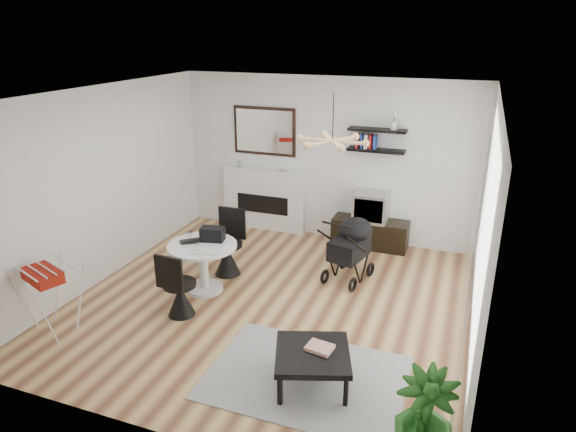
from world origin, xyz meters
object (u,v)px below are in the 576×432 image
(stroller, at_px, (351,251))
(coffee_table, at_px, (313,355))
(fireplace, at_px, (264,192))
(crt_tv, at_px, (371,207))
(drying_rack, at_px, (51,298))
(dining_table, at_px, (203,260))
(tv_console, at_px, (370,233))
(potted_plant, at_px, (424,419))

(stroller, xyz_separation_m, coffee_table, (0.22, -2.45, -0.08))
(fireplace, relative_size, crt_tv, 4.02)
(coffee_table, bearing_deg, drying_rack, -177.23)
(crt_tv, relative_size, dining_table, 0.57)
(tv_console, bearing_deg, coffee_table, -87.16)
(fireplace, height_order, coffee_table, fireplace)
(crt_tv, bearing_deg, tv_console, 27.27)
(stroller, bearing_deg, coffee_table, -71.55)
(fireplace, relative_size, tv_console, 1.76)
(crt_tv, height_order, stroller, stroller)
(crt_tv, relative_size, potted_plant, 0.61)
(fireplace, distance_m, crt_tv, 1.94)
(dining_table, bearing_deg, coffee_table, -34.56)
(potted_plant, bearing_deg, fireplace, 126.43)
(tv_console, distance_m, coffee_table, 3.67)
(fireplace, bearing_deg, stroller, -35.57)
(tv_console, distance_m, dining_table, 2.93)
(dining_table, height_order, drying_rack, drying_rack)
(tv_console, distance_m, potted_plant, 4.50)
(crt_tv, height_order, potted_plant, crt_tv)
(drying_rack, bearing_deg, potted_plant, 14.73)
(tv_console, bearing_deg, stroller, -91.64)
(fireplace, relative_size, coffee_table, 2.32)
(crt_tv, bearing_deg, coffee_table, -87.05)
(crt_tv, distance_m, stroller, 1.24)
(potted_plant, bearing_deg, tv_console, 107.24)
(coffee_table, bearing_deg, tv_console, 92.84)
(crt_tv, xyz_separation_m, dining_table, (-1.81, -2.28, -0.24))
(drying_rack, relative_size, coffee_table, 0.93)
(stroller, bearing_deg, fireplace, 157.82)
(fireplace, xyz_separation_m, drying_rack, (-1.02, -3.96, -0.23))
(fireplace, height_order, stroller, fireplace)
(tv_console, height_order, dining_table, dining_table)
(crt_tv, distance_m, coffee_table, 3.68)
(fireplace, distance_m, coffee_table, 4.38)
(crt_tv, height_order, coffee_table, crt_tv)
(dining_table, height_order, coffee_table, dining_table)
(potted_plant, bearing_deg, crt_tv, 107.33)
(tv_console, bearing_deg, potted_plant, -72.76)
(tv_console, height_order, drying_rack, drying_rack)
(drying_rack, distance_m, coffee_table, 3.16)
(crt_tv, distance_m, dining_table, 2.92)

